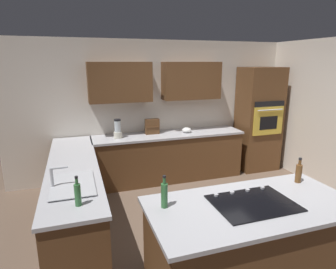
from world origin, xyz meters
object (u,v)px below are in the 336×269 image
at_px(wall_oven, 259,119).
at_px(sink_unit, 72,184).
at_px(spice_rack, 152,126).
at_px(second_bottle, 299,173).
at_px(oil_bottle, 164,194).
at_px(dish_soap_bottle, 78,194).
at_px(blender, 118,130).
at_px(cooktop, 253,203).
at_px(mixing_bowl, 187,130).

height_order(wall_oven, sink_unit, wall_oven).
distance_m(spice_rack, second_bottle, 2.80).
bearing_deg(second_bottle, spice_rack, -69.87).
bearing_deg(spice_rack, oil_bottle, 77.13).
bearing_deg(second_bottle, oil_bottle, 2.60).
xyz_separation_m(wall_oven, sink_unit, (3.68, 1.86, -0.13)).
bearing_deg(dish_soap_bottle, sink_unit, -83.05).
bearing_deg(blender, dish_soap_bottle, 72.81).
xyz_separation_m(dish_soap_bottle, oil_bottle, (-0.75, 0.28, 0.01)).
relative_size(wall_oven, sink_unit, 3.00).
height_order(cooktop, oil_bottle, oil_bottle).
height_order(blender, dish_soap_bottle, blender).
bearing_deg(mixing_bowl, dish_soap_bottle, 49.04).
relative_size(wall_oven, spice_rack, 7.43).
bearing_deg(blender, mixing_bowl, 180.00).
height_order(wall_oven, oil_bottle, wall_oven).
xyz_separation_m(mixing_bowl, oil_bottle, (1.27, 2.61, 0.08)).
bearing_deg(sink_unit, second_bottle, 163.95).
height_order(spice_rack, oil_bottle, oil_bottle).
xyz_separation_m(blender, dish_soap_bottle, (0.72, 2.33, -0.03)).
height_order(wall_oven, second_bottle, wall_oven).
relative_size(wall_oven, second_bottle, 7.41).
distance_m(spice_rack, dish_soap_bottle, 2.78).
bearing_deg(dish_soap_bottle, spice_rack, -119.48).
distance_m(wall_oven, sink_unit, 4.12).
distance_m(spice_rack, oil_bottle, 2.77).
distance_m(sink_unit, blender, 2.01).
relative_size(spice_rack, second_bottle, 1.00).
relative_size(oil_bottle, second_bottle, 1.10).
relative_size(mixing_bowl, oil_bottle, 0.56).
bearing_deg(blender, cooktop, 106.83).
xyz_separation_m(mixing_bowl, dish_soap_bottle, (2.02, 2.33, 0.07)).
relative_size(wall_oven, mixing_bowl, 12.01).
bearing_deg(wall_oven, blender, 0.23).
distance_m(blender, oil_bottle, 2.61).
bearing_deg(spice_rack, second_bottle, 110.13).
bearing_deg(blender, wall_oven, -179.77).
height_order(cooktop, second_bottle, second_bottle).
relative_size(sink_unit, cooktop, 0.92).
bearing_deg(second_bottle, mixing_bowl, -82.93).
bearing_deg(dish_soap_bottle, wall_oven, -147.13).
height_order(sink_unit, dish_soap_bottle, dish_soap_bottle).
bearing_deg(mixing_bowl, blender, 0.00).
bearing_deg(oil_bottle, wall_oven, -137.59).
bearing_deg(wall_oven, spice_rack, -2.14).
relative_size(cooktop, spice_rack, 2.68).
distance_m(blender, mixing_bowl, 1.30).
bearing_deg(spice_rack, blender, 8.37).
xyz_separation_m(wall_oven, mixing_bowl, (1.60, 0.01, -0.10)).
height_order(cooktop, mixing_bowl, mixing_bowl).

